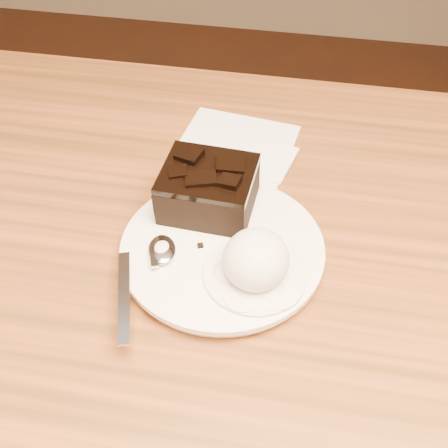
% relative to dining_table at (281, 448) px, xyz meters
% --- Properties ---
extents(dining_table, '(1.20, 0.80, 0.75)m').
position_rel_dining_table_xyz_m(dining_table, '(0.00, 0.00, 0.00)').
color(dining_table, '#503115').
rests_on(dining_table, floor).
extents(plate, '(0.21, 0.21, 0.02)m').
position_rel_dining_table_xyz_m(plate, '(-0.09, 0.03, 0.38)').
color(plate, white).
rests_on(plate, dining_table).
extents(brownie, '(0.10, 0.09, 0.05)m').
position_rel_dining_table_xyz_m(brownie, '(-0.12, 0.09, 0.42)').
color(brownie, black).
rests_on(brownie, plate).
extents(ice_cream_scoop, '(0.07, 0.07, 0.05)m').
position_rel_dining_table_xyz_m(ice_cream_scoop, '(-0.05, 0.00, 0.42)').
color(ice_cream_scoop, white).
rests_on(ice_cream_scoop, plate).
extents(melt_puddle, '(0.10, 0.10, 0.00)m').
position_rel_dining_table_xyz_m(melt_puddle, '(-0.05, 0.00, 0.39)').
color(melt_puddle, white).
rests_on(melt_puddle, plate).
extents(spoon, '(0.08, 0.16, 0.01)m').
position_rel_dining_table_xyz_m(spoon, '(-0.15, 0.01, 0.40)').
color(spoon, silver).
rests_on(spoon, plate).
extents(napkin, '(0.16, 0.16, 0.01)m').
position_rel_dining_table_xyz_m(napkin, '(-0.11, 0.22, 0.38)').
color(napkin, white).
rests_on(napkin, dining_table).
extents(crumb_a, '(0.01, 0.01, 0.00)m').
position_rel_dining_table_xyz_m(crumb_a, '(-0.12, 0.03, 0.39)').
color(crumb_a, black).
rests_on(crumb_a, plate).
extents(crumb_b, '(0.01, 0.01, 0.00)m').
position_rel_dining_table_xyz_m(crumb_b, '(-0.04, 0.02, 0.39)').
color(crumb_b, black).
rests_on(crumb_b, plate).
extents(crumb_c, '(0.01, 0.01, 0.00)m').
position_rel_dining_table_xyz_m(crumb_c, '(-0.05, -0.01, 0.39)').
color(crumb_c, black).
rests_on(crumb_c, plate).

